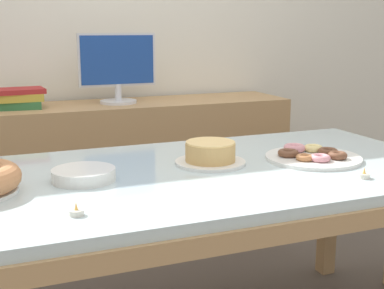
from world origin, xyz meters
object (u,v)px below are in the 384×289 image
pastry_platter (312,156)px  computer_monitor (117,68)px  tealight_centre (364,175)px  cake_chocolate_round (210,154)px  tealight_right_edge (76,212)px  plate_stack (84,175)px  book_stack (20,98)px

pastry_platter → computer_monitor: bearing=110.8°
tealight_centre → computer_monitor: bearing=107.3°
cake_chocolate_round → pastry_platter: size_ratio=0.72×
tealight_right_edge → plate_stack: bearing=75.8°
computer_monitor → pastry_platter: 1.30m
book_stack → pastry_platter: (0.96, -1.19, -0.13)m
book_stack → tealight_right_edge: (0.01, -1.48, -0.13)m
pastry_platter → tealight_centre: pastry_platter is taller
cake_chocolate_round → pastry_platter: 0.40m
computer_monitor → plate_stack: 1.24m
pastry_platter → tealight_right_edge: size_ratio=9.08×
book_stack → pastry_platter: book_stack is taller
plate_stack → tealight_right_edge: bearing=-104.2°
pastry_platter → tealight_centre: 0.29m
cake_chocolate_round → pastry_platter: cake_chocolate_round is taller
plate_stack → tealight_right_edge: 0.34m
plate_stack → tealight_centre: (0.87, -0.33, -0.01)m
plate_stack → tealight_centre: bearing=-20.5°
book_stack → computer_monitor: bearing=-0.2°
book_stack → tealight_centre: size_ratio=6.14×
pastry_platter → tealight_right_edge: pastry_platter is taller
pastry_platter → tealight_centre: (0.01, -0.29, -0.00)m
cake_chocolate_round → tealight_right_edge: size_ratio=6.54×
book_stack → cake_chocolate_round: bearing=-62.5°
computer_monitor → tealight_centre: 1.57m
computer_monitor → book_stack: 0.53m
computer_monitor → pastry_platter: (0.45, -1.19, -0.26)m
computer_monitor → tealight_centre: size_ratio=10.60×
cake_chocolate_round → pastry_platter: bearing=-12.1°
computer_monitor → pastry_platter: bearing=-69.2°
pastry_platter → plate_stack: pastry_platter is taller
tealight_right_edge → pastry_platter: bearing=16.9°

